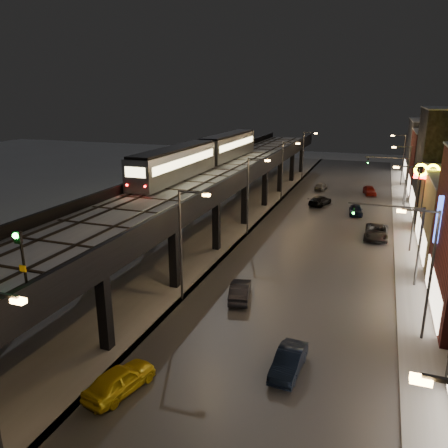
% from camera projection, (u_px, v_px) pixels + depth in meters
% --- Properties ---
extents(ground, '(220.00, 220.00, 0.00)m').
position_uv_depth(ground, '(90.00, 406.00, 23.17)').
color(ground, silver).
extents(road_surface, '(17.00, 120.00, 0.06)m').
position_uv_depth(road_surface, '(322.00, 231.00, 52.27)').
color(road_surface, '#46474D').
rests_on(road_surface, ground).
extents(sidewalk_right, '(4.00, 120.00, 0.14)m').
position_uv_depth(sidewalk_right, '(412.00, 240.00, 49.02)').
color(sidewalk_right, '#9FA1A8').
rests_on(sidewalk_right, ground).
extents(under_viaduct_pavement, '(11.00, 120.00, 0.06)m').
position_uv_depth(under_viaduct_pavement, '(217.00, 221.00, 56.65)').
color(under_viaduct_pavement, '#9FA1A8').
rests_on(under_viaduct_pavement, ground).
extents(elevated_viaduct, '(9.00, 100.00, 6.30)m').
position_uv_depth(elevated_viaduct, '(208.00, 183.00, 52.20)').
color(elevated_viaduct, black).
rests_on(elevated_viaduct, ground).
extents(viaduct_trackbed, '(8.40, 100.00, 0.32)m').
position_uv_depth(viaduct_trackbed, '(208.00, 176.00, 52.09)').
color(viaduct_trackbed, '#B2B7C1').
rests_on(viaduct_trackbed, elevated_viaduct).
extents(viaduct_parapet_streetside, '(0.30, 100.00, 1.10)m').
position_uv_depth(viaduct_parapet_streetside, '(243.00, 175.00, 50.57)').
color(viaduct_parapet_streetside, black).
rests_on(viaduct_parapet_streetside, elevated_viaduct).
extents(viaduct_parapet_far, '(0.30, 100.00, 1.10)m').
position_uv_depth(viaduct_parapet_far, '(175.00, 170.00, 53.39)').
color(viaduct_parapet_far, black).
rests_on(viaduct_parapet_far, elevated_viaduct).
extents(building_f, '(12.20, 16.20, 11.16)m').
position_uv_depth(building_f, '(442.00, 150.00, 82.27)').
color(building_f, '#393A3F').
rests_on(building_f, ground).
extents(streetlight_left_1, '(2.57, 0.28, 9.00)m').
position_uv_depth(streetlight_left_1, '(184.00, 238.00, 33.52)').
color(streetlight_left_1, '#38383A').
rests_on(streetlight_left_1, ground).
extents(streetlight_right_1, '(2.56, 0.28, 9.00)m').
position_uv_depth(streetlight_right_1, '(427.00, 267.00, 27.96)').
color(streetlight_right_1, '#38383A').
rests_on(streetlight_right_1, ground).
extents(streetlight_left_2, '(2.57, 0.28, 9.00)m').
position_uv_depth(streetlight_left_2, '(250.00, 191.00, 49.74)').
color(streetlight_left_2, '#38383A').
rests_on(streetlight_left_2, ground).
extents(streetlight_right_2, '(2.56, 0.28, 9.00)m').
position_uv_depth(streetlight_right_2, '(413.00, 203.00, 44.18)').
color(streetlight_right_2, '#38383A').
rests_on(streetlight_right_2, ground).
extents(streetlight_left_3, '(2.57, 0.28, 9.00)m').
position_uv_depth(streetlight_left_3, '(284.00, 167.00, 65.96)').
color(streetlight_left_3, '#38383A').
rests_on(streetlight_left_3, ground).
extents(streetlight_right_3, '(2.56, 0.28, 9.00)m').
position_uv_depth(streetlight_right_3, '(406.00, 174.00, 60.40)').
color(streetlight_right_3, '#38383A').
rests_on(streetlight_right_3, ground).
extents(streetlight_left_4, '(2.57, 0.28, 9.00)m').
position_uv_depth(streetlight_left_4, '(304.00, 152.00, 82.18)').
color(streetlight_left_4, '#38383A').
rests_on(streetlight_left_4, ground).
extents(streetlight_right_4, '(2.56, 0.28, 9.00)m').
position_uv_depth(streetlight_right_4, '(402.00, 157.00, 76.62)').
color(streetlight_right_4, '#38383A').
rests_on(streetlight_right_4, ground).
extents(traffic_light_rig_a, '(6.10, 0.34, 7.00)m').
position_uv_depth(traffic_light_rig_a, '(406.00, 235.00, 36.57)').
color(traffic_light_rig_a, '#38383A').
rests_on(traffic_light_rig_a, ground).
extents(traffic_light_rig_b, '(6.10, 0.34, 7.00)m').
position_uv_depth(traffic_light_rig_b, '(398.00, 175.00, 63.60)').
color(traffic_light_rig_b, '#38383A').
rests_on(traffic_light_rig_b, ground).
extents(subway_train, '(2.93, 35.79, 3.51)m').
position_uv_depth(subway_train, '(206.00, 153.00, 57.39)').
color(subway_train, gray).
rests_on(subway_train, viaduct_trackbed).
extents(rail_signal, '(0.38, 0.44, 3.26)m').
position_uv_depth(rail_signal, '(20.00, 250.00, 20.25)').
color(rail_signal, black).
rests_on(rail_signal, viaduct_trackbed).
extents(car_taxi, '(2.77, 4.70, 1.50)m').
position_uv_depth(car_taxi, '(120.00, 381.00, 24.01)').
color(car_taxi, yellow).
rests_on(car_taxi, ground).
extents(car_near_white, '(2.40, 4.56, 1.43)m').
position_uv_depth(car_near_white, '(240.00, 291.00, 34.93)').
color(car_near_white, black).
rests_on(car_near_white, ground).
extents(car_mid_dark, '(3.28, 5.20, 1.40)m').
position_uv_depth(car_mid_dark, '(320.00, 201.00, 64.21)').
color(car_mid_dark, black).
rests_on(car_mid_dark, ground).
extents(car_far_white, '(2.01, 3.96, 1.29)m').
position_uv_depth(car_far_white, '(321.00, 186.00, 74.55)').
color(car_far_white, '#5B5C5D').
rests_on(car_far_white, ground).
extents(car_onc_silver, '(1.69, 4.24, 1.37)m').
position_uv_depth(car_onc_silver, '(289.00, 362.00, 25.76)').
color(car_onc_silver, black).
rests_on(car_onc_silver, ground).
extents(car_onc_dark, '(2.61, 5.53, 1.53)m').
position_uv_depth(car_onc_dark, '(376.00, 232.00, 49.50)').
color(car_onc_dark, black).
rests_on(car_onc_dark, ground).
extents(car_onc_white, '(2.09, 4.36, 1.23)m').
position_uv_depth(car_onc_white, '(356.00, 210.00, 59.31)').
color(car_onc_white, black).
rests_on(car_onc_white, ground).
extents(car_onc_red, '(2.52, 4.39, 1.41)m').
position_uv_depth(car_onc_red, '(370.00, 191.00, 70.92)').
color(car_onc_red, maroon).
rests_on(car_onc_red, ground).
extents(sign_mcdonalds, '(2.60, 0.45, 8.75)m').
position_uv_depth(sign_mcdonalds, '(426.00, 181.00, 46.74)').
color(sign_mcdonalds, '#38383A').
rests_on(sign_mcdonalds, ground).
extents(sign_carwash, '(1.65, 0.35, 8.54)m').
position_uv_depth(sign_carwash, '(447.00, 228.00, 33.27)').
color(sign_carwash, '#38383A').
rests_on(sign_carwash, ground).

